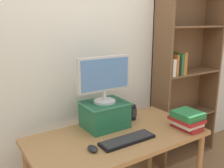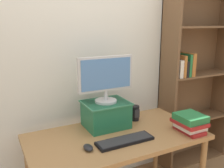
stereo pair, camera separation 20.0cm
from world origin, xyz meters
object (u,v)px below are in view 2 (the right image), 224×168
at_px(computer_mouse, 88,148).
at_px(riser_box, 106,114).
at_px(computer_monitor, 106,77).
at_px(book_stack, 190,123).
at_px(bookshelf_unit, 194,73).
at_px(desk, 116,143).
at_px(keyboard, 125,141).
at_px(desk_speaker, 135,113).

bearing_deg(computer_mouse, riser_box, 46.92).
distance_m(computer_monitor, computer_mouse, 0.61).
bearing_deg(computer_monitor, book_stack, -35.98).
height_order(bookshelf_unit, riser_box, bookshelf_unit).
xyz_separation_m(desk, book_stack, (0.58, -0.23, 0.15)).
xyz_separation_m(desk, riser_box, (0.00, 0.19, 0.19)).
bearing_deg(keyboard, computer_mouse, 176.33).
distance_m(riser_box, computer_monitor, 0.33).
bearing_deg(computer_mouse, keyboard, -3.67).
bearing_deg(desk, computer_monitor, 89.87).
bearing_deg(book_stack, computer_mouse, 173.24).
height_order(riser_box, computer_mouse, riser_box).
xyz_separation_m(bookshelf_unit, keyboard, (-1.19, -0.52, -0.32)).
relative_size(keyboard, computer_mouse, 4.38).
distance_m(desk, desk_speaker, 0.39).
relative_size(desk, computer_mouse, 13.78).
relative_size(riser_box, desk_speaker, 2.78).
distance_m(computer_monitor, book_stack, 0.80).
bearing_deg(keyboard, computer_monitor, 89.81).
relative_size(desk, keyboard, 3.15).
bearing_deg(riser_box, bookshelf_unit, 8.73).
bearing_deg(book_stack, bookshelf_unit, 44.34).
distance_m(bookshelf_unit, book_stack, 0.90).
bearing_deg(riser_box, book_stack, -36.07).
distance_m(desk, book_stack, 0.64).
distance_m(riser_box, keyboard, 0.35).
relative_size(computer_monitor, computer_mouse, 4.73).
height_order(book_stack, desk_speaker, book_stack).
bearing_deg(book_stack, desk_speaker, 122.58).
height_order(keyboard, desk_speaker, desk_speaker).
bearing_deg(riser_box, computer_mouse, -133.08).
distance_m(keyboard, computer_mouse, 0.30).
relative_size(desk, computer_monitor, 2.92).
height_order(riser_box, keyboard, riser_box).
height_order(desk, riser_box, riser_box).
height_order(desk, book_stack, book_stack).
relative_size(keyboard, desk_speaker, 3.29).
relative_size(bookshelf_unit, desk_speaker, 14.99).
distance_m(riser_box, book_stack, 0.71).
distance_m(desk, keyboard, 0.16).
xyz_separation_m(desk, computer_monitor, (0.00, 0.19, 0.52)).
distance_m(bookshelf_unit, computer_mouse, 1.60).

